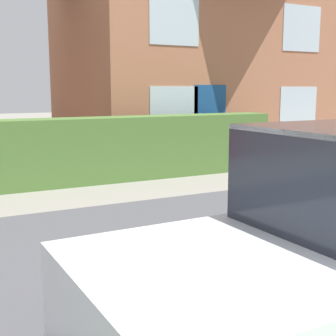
% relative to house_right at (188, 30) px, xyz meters
% --- Properties ---
extents(road_strip, '(28.00, 6.23, 0.01)m').
position_rel_house_right_xyz_m(road_strip, '(-5.72, -9.29, -3.87)').
color(road_strip, '#4C4C51').
rests_on(road_strip, ground).
extents(garden_hedge, '(9.67, 0.81, 1.39)m').
position_rel_house_right_xyz_m(garden_hedge, '(-5.10, -4.08, -3.18)').
color(garden_hedge, '#4C7233').
rests_on(garden_hedge, ground).
extents(house_right, '(8.04, 6.26, 7.59)m').
position_rel_house_right_xyz_m(house_right, '(0.00, 0.00, 0.00)').
color(house_right, '#A86B4C').
rests_on(house_right, ground).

